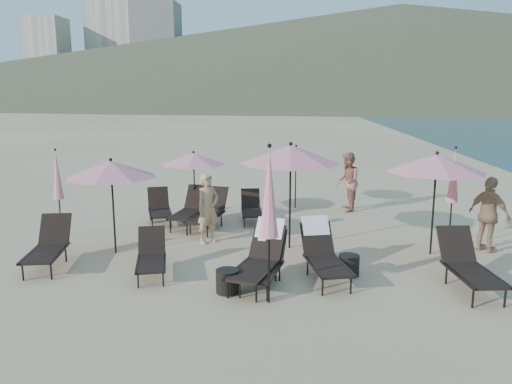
# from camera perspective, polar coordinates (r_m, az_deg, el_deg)

# --- Properties ---
(ground) EXTENTS (800.00, 800.00, 0.00)m
(ground) POSITION_cam_1_polar(r_m,az_deg,el_deg) (9.86, 4.95, -10.34)
(ground) COLOR #D6BA8C
(ground) RESTS_ON ground
(volcanic_headland) EXTENTS (690.00, 690.00, 55.00)m
(volcanic_headland) POSITION_cam_1_polar(r_m,az_deg,el_deg) (320.71, 18.00, 14.69)
(volcanic_headland) COLOR brown
(volcanic_headland) RESTS_ON ground
(hotel_skyline) EXTENTS (109.00, 82.00, 55.00)m
(hotel_skyline) POSITION_cam_1_polar(r_m,az_deg,el_deg) (296.29, -14.36, 14.77)
(hotel_skyline) COLOR beige
(hotel_skyline) RESTS_ON ground
(lounger_0) EXTENTS (0.95, 1.80, 0.99)m
(lounger_0) POSITION_cam_1_polar(r_m,az_deg,el_deg) (11.46, -22.65, -5.66)
(lounger_0) COLOR black
(lounger_0) RESTS_ON ground
(lounger_1) EXTENTS (0.91, 1.58, 0.85)m
(lounger_1) POSITION_cam_1_polar(r_m,az_deg,el_deg) (10.35, -11.87, -7.14)
(lounger_1) COLOR black
(lounger_1) RESTS_ON ground
(lounger_2) EXTENTS (1.12, 1.92, 1.13)m
(lounger_2) POSITION_cam_1_polar(r_m,az_deg,el_deg) (9.69, 0.43, -7.29)
(lounger_2) COLOR black
(lounger_2) RESTS_ON ground
(lounger_3) EXTENTS (0.90, 1.75, 1.04)m
(lounger_3) POSITION_cam_1_polar(r_m,az_deg,el_deg) (9.70, 1.06, -7.54)
(lounger_3) COLOR black
(lounger_3) RESTS_ON ground
(lounger_4) EXTENTS (1.03, 1.86, 1.10)m
(lounger_4) POSITION_cam_1_polar(r_m,az_deg,el_deg) (10.04, 7.67, -6.81)
(lounger_4) COLOR black
(lounger_4) RESTS_ON ground
(lounger_5) EXTENTS (0.88, 1.85, 1.03)m
(lounger_5) POSITION_cam_1_polar(r_m,az_deg,el_deg) (10.19, 23.10, -7.63)
(lounger_5) COLOR black
(lounger_5) RESTS_ON ground
(lounger_6) EXTENTS (1.08, 1.70, 0.91)m
(lounger_6) POSITION_cam_1_polar(r_m,az_deg,el_deg) (14.44, -10.97, -1.77)
(lounger_6) COLOR black
(lounger_6) RESTS_ON ground
(lounger_7) EXTENTS (0.92, 1.86, 1.02)m
(lounger_7) POSITION_cam_1_polar(r_m,az_deg,el_deg) (13.96, -7.46, -1.90)
(lounger_7) COLOR black
(lounger_7) RESTS_ON ground
(lounger_8) EXTENTS (0.99, 1.88, 1.03)m
(lounger_8) POSITION_cam_1_polar(r_m,az_deg,el_deg) (13.63, -5.49, -2.16)
(lounger_8) COLOR black
(lounger_8) RESTS_ON ground
(lounger_9) EXTENTS (0.76, 1.54, 0.85)m
(lounger_9) POSITION_cam_1_polar(r_m,az_deg,el_deg) (14.31, -0.54, -1.82)
(lounger_9) COLOR black
(lounger_9) RESTS_ON ground
(umbrella_open_0) EXTENTS (2.05, 2.05, 2.21)m
(umbrella_open_0) POSITION_cam_1_polar(r_m,az_deg,el_deg) (11.60, -16.23, 2.51)
(umbrella_open_0) COLOR black
(umbrella_open_0) RESTS_ON ground
(umbrella_open_1) EXTENTS (2.35, 2.35, 2.53)m
(umbrella_open_1) POSITION_cam_1_polar(r_m,az_deg,el_deg) (11.52, 3.98, 4.30)
(umbrella_open_1) COLOR black
(umbrella_open_1) RESTS_ON ground
(umbrella_open_2) EXTENTS (2.20, 2.20, 2.37)m
(umbrella_open_2) POSITION_cam_1_polar(r_m,az_deg,el_deg) (11.76, 19.93, 3.09)
(umbrella_open_2) COLOR black
(umbrella_open_2) RESTS_ON ground
(umbrella_open_3) EXTENTS (1.87, 1.87, 2.01)m
(umbrella_open_3) POSITION_cam_1_polar(r_m,az_deg,el_deg) (14.40, -7.14, 3.77)
(umbrella_open_3) COLOR black
(umbrella_open_3) RESTS_ON ground
(umbrella_open_4) EXTENTS (1.90, 1.90, 2.04)m
(umbrella_open_4) POSITION_cam_1_polar(r_m,az_deg,el_deg) (15.84, 4.60, 4.57)
(umbrella_open_4) COLOR black
(umbrella_open_4) RESTS_ON ground
(umbrella_closed_0) EXTENTS (0.33, 0.33, 2.80)m
(umbrella_closed_0) POSITION_cam_1_polar(r_m,az_deg,el_deg) (8.40, 1.52, -0.22)
(umbrella_closed_0) COLOR black
(umbrella_closed_0) RESTS_ON ground
(umbrella_closed_1) EXTENTS (0.28, 0.28, 2.39)m
(umbrella_closed_1) POSITION_cam_1_polar(r_m,az_deg,el_deg) (12.92, 21.66, 1.69)
(umbrella_closed_1) COLOR black
(umbrella_closed_1) RESTS_ON ground
(umbrella_closed_2) EXTENTS (0.26, 0.26, 2.26)m
(umbrella_closed_2) POSITION_cam_1_polar(r_m,az_deg,el_deg) (13.62, -21.77, 1.77)
(umbrella_closed_2) COLOR black
(umbrella_closed_2) RESTS_ON ground
(side_table_0) EXTENTS (0.43, 0.43, 0.44)m
(side_table_0) POSITION_cam_1_polar(r_m,az_deg,el_deg) (9.34, -3.28, -10.13)
(side_table_0) COLOR black
(side_table_0) RESTS_ON ground
(side_table_1) EXTENTS (0.42, 0.42, 0.42)m
(side_table_1) POSITION_cam_1_polar(r_m,az_deg,el_deg) (10.32, 10.57, -8.23)
(side_table_1) COLOR black
(side_table_1) RESTS_ON ground
(beachgoer_a) EXTENTS (0.73, 0.74, 1.72)m
(beachgoer_a) POSITION_cam_1_polar(r_m,az_deg,el_deg) (12.23, -5.51, -1.88)
(beachgoer_a) COLOR tan
(beachgoer_a) RESTS_ON ground
(beachgoer_b) EXTENTS (0.72, 0.91, 1.84)m
(beachgoer_b) POSITION_cam_1_polar(r_m,az_deg,el_deg) (15.73, 10.40, 1.14)
(beachgoer_b) COLOR #A86A57
(beachgoer_b) RESTS_ON ground
(beachgoer_c) EXTENTS (0.94, 1.09, 1.76)m
(beachgoer_c) POSITION_cam_1_polar(r_m,az_deg,el_deg) (12.65, 25.08, -2.36)
(beachgoer_c) COLOR tan
(beachgoer_c) RESTS_ON ground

